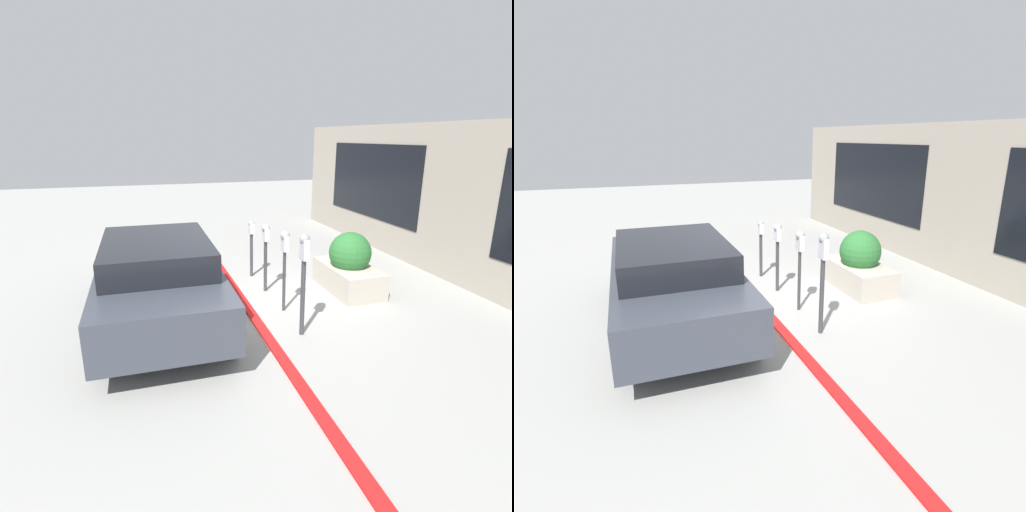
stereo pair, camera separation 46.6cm
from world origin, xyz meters
The scene contains 9 objects.
ground_plane centered at (0.00, 0.00, 0.00)m, with size 40.00×40.00×0.00m, color #999993.
curb_strip centered at (0.00, 0.08, 0.02)m, with size 13.90×0.16×0.04m.
building_facade centered at (0.00, -4.47, 1.65)m, with size 13.90×0.17×3.28m.
parking_meter_nearest centered at (-1.41, -0.47, 1.10)m, with size 0.18×0.15×1.61m.
parking_meter_second centered at (-0.48, -0.51, 1.09)m, with size 0.19×0.16×1.45m.
parking_meter_middle centered at (0.51, -0.49, 0.98)m, with size 0.19×0.16×1.37m.
parking_meter_fourth centered at (1.44, -0.48, 0.83)m, with size 0.15×0.13×1.25m.
planter_box centered at (0.07, -2.10, 0.50)m, with size 1.54×0.85×1.19m.
parked_car_front centered at (-0.21, 1.60, 0.78)m, with size 4.41×1.93×1.43m.
Camera 2 is at (-6.46, 2.28, 2.98)m, focal length 28.00 mm.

